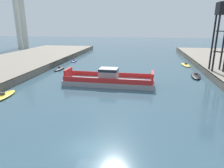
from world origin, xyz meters
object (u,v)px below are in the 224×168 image
(moored_boat_near_left, at_px, (3,96))
(smokestack_distant_a, at_px, (18,19))
(smokestack_distant_b, at_px, (23,15))
(moored_boat_mid_left, at_px, (74,61))
(moored_boat_mid_right, at_px, (196,76))
(crane_tower, at_px, (224,17))
(chain_ferry, at_px, (109,80))
(moored_boat_near_right, at_px, (186,65))
(moored_boat_far_right, at_px, (59,69))

(moored_boat_near_left, xyz_separation_m, smokestack_distant_a, (-45.99, 77.94, 16.01))
(smokestack_distant_a, relative_size, smokestack_distant_b, 0.90)
(smokestack_distant_a, bearing_deg, moored_boat_mid_left, -40.26)
(moored_boat_mid_right, xyz_separation_m, smokestack_distant_b, (-80.04, 52.32, 17.70))
(moored_boat_mid_right, height_order, crane_tower, crane_tower)
(chain_ferry, bearing_deg, moored_boat_near_right, 50.25)
(moored_boat_mid_right, bearing_deg, moored_boat_mid_left, 157.04)
(moored_boat_near_right, bearing_deg, smokestack_distant_b, 155.24)
(moored_boat_near_right, xyz_separation_m, moored_boat_mid_right, (-0.24, -15.30, 0.09))
(moored_boat_near_right, relative_size, smokestack_distant_b, 0.20)
(moored_boat_near_left, bearing_deg, smokestack_distant_b, 118.57)
(moored_boat_near_left, relative_size, smokestack_distant_b, 0.21)
(moored_boat_far_right, bearing_deg, crane_tower, -2.17)
(crane_tower, relative_size, smokestack_distant_a, 0.54)
(crane_tower, xyz_separation_m, smokestack_distant_a, (-90.42, 55.05, 1.49))
(moored_boat_near_left, relative_size, moored_boat_far_right, 1.20)
(chain_ferry, height_order, moored_boat_near_right, chain_ferry)
(moored_boat_mid_right, height_order, moored_boat_far_right, moored_boat_mid_right)
(moored_boat_near_left, distance_m, smokestack_distant_a, 91.90)
(moored_boat_near_left, relative_size, smokestack_distant_a, 0.24)
(moored_boat_far_right, distance_m, smokestack_distant_a, 72.72)
(moored_boat_near_left, relative_size, crane_tower, 0.44)
(smokestack_distant_a, bearing_deg, crane_tower, -31.33)
(chain_ferry, xyz_separation_m, moored_boat_near_left, (-18.21, -11.51, -0.87))
(moored_boat_near_right, height_order, smokestack_distant_a, smokestack_distant_a)
(moored_boat_near_left, height_order, smokestack_distant_a, smokestack_distant_a)
(chain_ferry, relative_size, moored_boat_near_left, 2.83)
(chain_ferry, distance_m, moored_boat_near_right, 33.69)
(crane_tower, bearing_deg, smokestack_distant_a, 148.67)
(moored_boat_near_right, distance_m, moored_boat_mid_left, 39.42)
(moored_boat_near_right, distance_m, moored_boat_mid_right, 15.30)
(moored_boat_near_right, bearing_deg, moored_boat_mid_right, -90.88)
(chain_ferry, bearing_deg, smokestack_distant_b, 133.04)
(moored_boat_near_left, xyz_separation_m, moored_boat_near_right, (39.75, 37.41, -0.05))
(moored_boat_near_left, height_order, moored_boat_far_right, moored_boat_far_right)
(chain_ferry, relative_size, crane_tower, 1.23)
(crane_tower, height_order, smokestack_distant_b, smokestack_distant_b)
(moored_boat_near_left, relative_size, moored_boat_mid_left, 1.44)
(moored_boat_near_right, bearing_deg, chain_ferry, -129.75)
(chain_ferry, xyz_separation_m, moored_boat_mid_right, (21.30, 10.59, -0.83))
(moored_boat_mid_left, xyz_separation_m, moored_boat_far_right, (0.37, -14.15, 0.06))
(moored_boat_near_right, xyz_separation_m, smokestack_distant_a, (-85.73, 40.53, 16.06))
(moored_boat_near_left, relative_size, moored_boat_near_right, 1.06)
(moored_boat_mid_left, xyz_separation_m, moored_boat_mid_right, (39.16, -16.59, 0.09))
(moored_boat_mid_right, relative_size, smokestack_distant_b, 0.23)
(moored_boat_mid_right, bearing_deg, smokestack_distant_b, 146.83)
(moored_boat_far_right, relative_size, smokestack_distant_a, 0.20)
(moored_boat_near_left, xyz_separation_m, crane_tower, (44.44, 22.89, 14.52))
(moored_boat_mid_left, xyz_separation_m, smokestack_distant_a, (-46.34, 39.24, 16.06))
(chain_ferry, distance_m, moored_boat_mid_right, 23.80)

